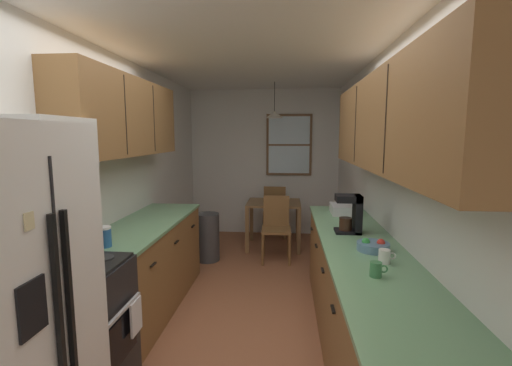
{
  "coord_description": "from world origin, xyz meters",
  "views": [
    {
      "loc": [
        0.4,
        -2.65,
        1.75
      ],
      "look_at": [
        0.04,
        1.48,
        1.2
      ],
      "focal_mm": 24.86,
      "sensor_mm": 36.0,
      "label": 1
    }
  ],
  "objects_px": {
    "microwave_over_range": "(45,143)",
    "coffee_maker": "(352,213)",
    "table_serving_bowl": "(270,200)",
    "dining_chair_near": "(276,225)",
    "storage_canister": "(104,237)",
    "mug_spare": "(376,269)",
    "dining_table": "(274,210)",
    "dining_chair_far": "(275,209)",
    "mug_by_coffeemaker": "(385,256)",
    "fruit_bowl": "(373,246)",
    "trash_bin": "(208,237)",
    "dish_rack": "(344,209)",
    "stove_range": "(76,329)"
  },
  "relations": [
    {
      "from": "dining_table",
      "to": "dish_rack",
      "type": "xyz_separation_m",
      "value": [
        0.83,
        -1.55,
        0.36
      ]
    },
    {
      "from": "dining_chair_far",
      "to": "coffee_maker",
      "type": "distance_m",
      "value": 3.04
    },
    {
      "from": "microwave_over_range",
      "to": "dining_chair_far",
      "type": "relative_size",
      "value": 0.64
    },
    {
      "from": "coffee_maker",
      "to": "mug_by_coffeemaker",
      "type": "height_order",
      "value": "coffee_maker"
    },
    {
      "from": "dining_table",
      "to": "coffee_maker",
      "type": "relative_size",
      "value": 2.44
    },
    {
      "from": "dining_table",
      "to": "fruit_bowl",
      "type": "distance_m",
      "value": 2.96
    },
    {
      "from": "table_serving_bowl",
      "to": "dining_chair_near",
      "type": "bearing_deg",
      "value": -78.62
    },
    {
      "from": "trash_bin",
      "to": "mug_by_coffeemaker",
      "type": "xyz_separation_m",
      "value": [
        1.76,
        -2.4,
        0.61
      ]
    },
    {
      "from": "trash_bin",
      "to": "dish_rack",
      "type": "relative_size",
      "value": 1.98
    },
    {
      "from": "dining_chair_near",
      "to": "fruit_bowl",
      "type": "relative_size",
      "value": 3.76
    },
    {
      "from": "microwave_over_range",
      "to": "mug_spare",
      "type": "distance_m",
      "value": 2.19
    },
    {
      "from": "dining_chair_near",
      "to": "mug_by_coffeemaker",
      "type": "relative_size",
      "value": 7.81
    },
    {
      "from": "stove_range",
      "to": "fruit_bowl",
      "type": "relative_size",
      "value": 4.6
    },
    {
      "from": "stove_range",
      "to": "dish_rack",
      "type": "bearing_deg",
      "value": 41.47
    },
    {
      "from": "dining_chair_near",
      "to": "fruit_bowl",
      "type": "xyz_separation_m",
      "value": [
        0.79,
        -2.25,
        0.44
      ]
    },
    {
      "from": "trash_bin",
      "to": "mug_by_coffeemaker",
      "type": "height_order",
      "value": "mug_by_coffeemaker"
    },
    {
      "from": "microwave_over_range",
      "to": "dining_chair_near",
      "type": "distance_m",
      "value": 3.32
    },
    {
      "from": "dining_table",
      "to": "trash_bin",
      "type": "relative_size",
      "value": 1.22
    },
    {
      "from": "fruit_bowl",
      "to": "trash_bin",
      "type": "bearing_deg",
      "value": 129.36
    },
    {
      "from": "stove_range",
      "to": "microwave_over_range",
      "type": "distance_m",
      "value": 1.24
    },
    {
      "from": "dining_table",
      "to": "storage_canister",
      "type": "xyz_separation_m",
      "value": [
        -1.2,
        -2.9,
        0.39
      ]
    },
    {
      "from": "stove_range",
      "to": "storage_canister",
      "type": "bearing_deg",
      "value": 90.73
    },
    {
      "from": "stove_range",
      "to": "trash_bin",
      "type": "xyz_separation_m",
      "value": [
        0.29,
        2.66,
        -0.13
      ]
    },
    {
      "from": "dish_rack",
      "to": "storage_canister",
      "type": "bearing_deg",
      "value": -146.4
    },
    {
      "from": "dining_chair_far",
      "to": "table_serving_bowl",
      "type": "height_order",
      "value": "dining_chair_far"
    },
    {
      "from": "microwave_over_range",
      "to": "mug_by_coffeemaker",
      "type": "xyz_separation_m",
      "value": [
        2.17,
        0.26,
        -0.76
      ]
    },
    {
      "from": "stove_range",
      "to": "trash_bin",
      "type": "bearing_deg",
      "value": 83.69
    },
    {
      "from": "dining_chair_near",
      "to": "storage_canister",
      "type": "relative_size",
      "value": 5.68
    },
    {
      "from": "coffee_maker",
      "to": "mug_spare",
      "type": "distance_m",
      "value": 1.0
    },
    {
      "from": "fruit_bowl",
      "to": "table_serving_bowl",
      "type": "bearing_deg",
      "value": 107.74
    },
    {
      "from": "stove_range",
      "to": "dining_table",
      "type": "height_order",
      "value": "stove_range"
    },
    {
      "from": "trash_bin",
      "to": "dish_rack",
      "type": "xyz_separation_m",
      "value": [
        1.73,
        -0.87,
        0.61
      ]
    },
    {
      "from": "stove_range",
      "to": "dish_rack",
      "type": "height_order",
      "value": "stove_range"
    },
    {
      "from": "stove_range",
      "to": "dining_table",
      "type": "distance_m",
      "value": 3.55
    },
    {
      "from": "dining_chair_near",
      "to": "storage_canister",
      "type": "height_order",
      "value": "storage_canister"
    },
    {
      "from": "dining_chair_far",
      "to": "storage_canister",
      "type": "distance_m",
      "value": 3.7
    },
    {
      "from": "stove_range",
      "to": "dining_table",
      "type": "xyz_separation_m",
      "value": [
        1.2,
        3.34,
        0.12
      ]
    },
    {
      "from": "coffee_maker",
      "to": "microwave_over_range",
      "type": "bearing_deg",
      "value": -153.98
    },
    {
      "from": "stove_range",
      "to": "table_serving_bowl",
      "type": "distance_m",
      "value": 3.56
    },
    {
      "from": "stove_range",
      "to": "coffee_maker",
      "type": "height_order",
      "value": "coffee_maker"
    },
    {
      "from": "trash_bin",
      "to": "storage_canister",
      "type": "distance_m",
      "value": 2.33
    },
    {
      "from": "table_serving_bowl",
      "to": "dining_table",
      "type": "bearing_deg",
      "value": -16.62
    },
    {
      "from": "microwave_over_range",
      "to": "dining_chair_near",
      "type": "xyz_separation_m",
      "value": [
        1.37,
        2.78,
        -1.2
      ]
    },
    {
      "from": "mug_by_coffeemaker",
      "to": "fruit_bowl",
      "type": "relative_size",
      "value": 0.48
    },
    {
      "from": "trash_bin",
      "to": "storage_canister",
      "type": "bearing_deg",
      "value": -97.69
    },
    {
      "from": "microwave_over_range",
      "to": "dish_rack",
      "type": "bearing_deg",
      "value": 39.93
    },
    {
      "from": "fruit_bowl",
      "to": "table_serving_bowl",
      "type": "distance_m",
      "value": 2.98
    },
    {
      "from": "microwave_over_range",
      "to": "coffee_maker",
      "type": "distance_m",
      "value": 2.4
    },
    {
      "from": "dining_chair_near",
      "to": "table_serving_bowl",
      "type": "relative_size",
      "value": 4.45
    },
    {
      "from": "fruit_bowl",
      "to": "table_serving_bowl",
      "type": "xyz_separation_m",
      "value": [
        -0.91,
        2.83,
        -0.18
      ]
    }
  ]
}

